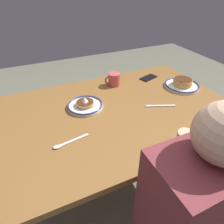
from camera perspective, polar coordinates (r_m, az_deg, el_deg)
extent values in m
plane|color=#666655|center=(1.73, 1.26, -19.19)|extent=(6.00, 6.00, 0.00)
cube|color=brown|center=(1.23, 1.68, 0.08)|extent=(1.47, 0.96, 0.04)
cylinder|color=brown|center=(1.98, 13.39, 1.79)|extent=(0.05, 0.05, 0.68)
cylinder|color=brown|center=(1.67, -24.94, -8.35)|extent=(0.05, 0.05, 0.68)
cylinder|color=brown|center=(1.61, 29.40, -12.20)|extent=(0.05, 0.05, 0.68)
cylinder|color=white|center=(1.56, 19.98, 7.28)|extent=(0.25, 0.25, 0.01)
torus|color=navy|center=(1.55, 20.07, 7.67)|extent=(0.25, 0.25, 0.01)
cylinder|color=gold|center=(1.55, 20.07, 7.70)|extent=(0.13, 0.13, 0.01)
cylinder|color=gold|center=(1.55, 20.16, 8.09)|extent=(0.14, 0.14, 0.01)
cylinder|color=#D8914F|center=(1.54, 20.25, 8.48)|extent=(0.14, 0.14, 0.01)
cylinder|color=tan|center=(1.54, 20.35, 8.88)|extent=(0.13, 0.13, 0.01)
cylinder|color=#4C2814|center=(1.54, 20.40, 9.13)|extent=(0.13, 0.13, 0.00)
cylinder|color=white|center=(1.24, -7.92, 1.76)|extent=(0.23, 0.23, 0.01)
torus|color=navy|center=(1.24, -7.97, 2.23)|extent=(0.22, 0.22, 0.01)
cylinder|color=tan|center=(1.24, -7.97, 2.26)|extent=(0.11, 0.11, 0.01)
cylinder|color=tan|center=(1.23, -8.01, 2.73)|extent=(0.12, 0.12, 0.01)
cylinder|color=#4C2814|center=(1.23, -8.04, 3.02)|extent=(0.11, 0.11, 0.00)
cone|color=white|center=(1.22, -8.11, 3.70)|extent=(0.04, 0.04, 0.03)
cylinder|color=#BF4C47|center=(1.48, 0.70, 9.71)|extent=(0.09, 0.09, 0.09)
torus|color=#BF4C47|center=(1.47, -0.96, 9.45)|extent=(0.07, 0.02, 0.06)
cylinder|color=brown|center=(1.47, 0.71, 10.76)|extent=(0.08, 0.08, 0.01)
cube|color=black|center=(1.63, 10.80, 9.98)|extent=(0.16, 0.11, 0.01)
cube|color=silver|center=(1.28, 14.31, 1.81)|extent=(0.18, 0.09, 0.01)
cube|color=silver|center=(1.27, 10.52, 2.03)|extent=(0.03, 0.01, 0.00)
cube|color=silver|center=(1.26, 10.56, 1.88)|extent=(0.03, 0.01, 0.00)
cube|color=silver|center=(1.26, 10.61, 1.73)|extent=(0.03, 0.01, 0.00)
cube|color=silver|center=(1.25, 10.66, 1.58)|extent=(0.03, 0.01, 0.00)
cube|color=silver|center=(1.01, -11.71, -8.39)|extent=(0.18, 0.04, 0.01)
ellipsoid|color=silver|center=(0.99, -16.07, -9.91)|extent=(0.04, 0.03, 0.01)
cube|color=brown|center=(0.87, 22.94, -24.03)|extent=(0.39, 0.22, 0.56)
cylinder|color=#DFA77D|center=(0.93, 19.58, -11.87)|extent=(0.08, 0.08, 0.26)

